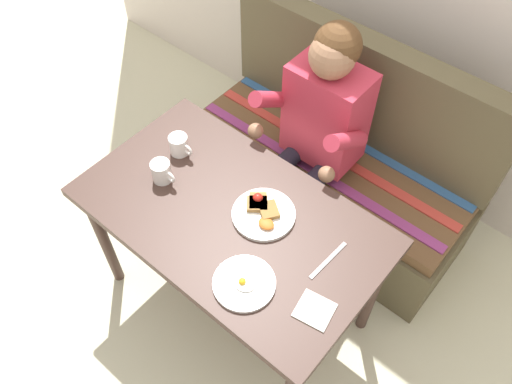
# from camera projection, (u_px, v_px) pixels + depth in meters

# --- Properties ---
(ground_plane) EXTENTS (8.00, 8.00, 0.00)m
(ground_plane) POSITION_uv_depth(u_px,v_px,m) (236.00, 299.00, 2.60)
(ground_plane) COLOR beige
(table) EXTENTS (1.20, 0.70, 0.73)m
(table) POSITION_uv_depth(u_px,v_px,m) (232.00, 226.00, 2.08)
(table) COLOR #402B24
(table) RESTS_ON ground
(couch) EXTENTS (1.44, 0.56, 1.00)m
(couch) POSITION_uv_depth(u_px,v_px,m) (333.00, 166.00, 2.69)
(couch) COLOR brown
(couch) RESTS_ON ground
(person) EXTENTS (0.45, 0.61, 1.21)m
(person) POSITION_uv_depth(u_px,v_px,m) (317.00, 126.00, 2.29)
(person) COLOR #C33146
(person) RESTS_ON ground
(plate_breakfast) EXTENTS (0.25, 0.25, 0.05)m
(plate_breakfast) POSITION_uv_depth(u_px,v_px,m) (263.00, 212.00, 2.01)
(plate_breakfast) COLOR white
(plate_breakfast) RESTS_ON table
(plate_eggs) EXTENTS (0.22, 0.22, 0.04)m
(plate_eggs) POSITION_uv_depth(u_px,v_px,m) (244.00, 283.00, 1.83)
(plate_eggs) COLOR white
(plate_eggs) RESTS_ON table
(coffee_mug) EXTENTS (0.12, 0.08, 0.09)m
(coffee_mug) POSITION_uv_depth(u_px,v_px,m) (162.00, 171.00, 2.09)
(coffee_mug) COLOR white
(coffee_mug) RESTS_ON table
(coffee_mug_second) EXTENTS (0.12, 0.08, 0.09)m
(coffee_mug_second) POSITION_uv_depth(u_px,v_px,m) (179.00, 145.00, 2.18)
(coffee_mug_second) COLOR white
(coffee_mug_second) RESTS_ON table
(napkin) EXTENTS (0.14, 0.14, 0.01)m
(napkin) POSITION_uv_depth(u_px,v_px,m) (315.00, 310.00, 1.77)
(napkin) COLOR silver
(napkin) RESTS_ON table
(knife) EXTENTS (0.03, 0.20, 0.00)m
(knife) POSITION_uv_depth(u_px,v_px,m) (328.00, 260.00, 1.89)
(knife) COLOR silver
(knife) RESTS_ON table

